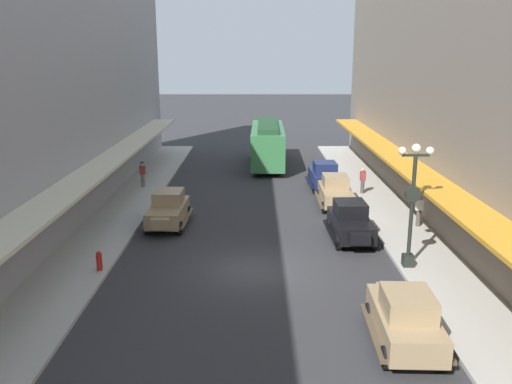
# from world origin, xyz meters

# --- Properties ---
(ground_plane) EXTENTS (200.00, 200.00, 0.00)m
(ground_plane) POSITION_xyz_m (0.00, 0.00, 0.00)
(ground_plane) COLOR #2D2D30
(sidewalk_left) EXTENTS (3.00, 60.00, 0.15)m
(sidewalk_left) POSITION_xyz_m (-7.50, 0.00, 0.07)
(sidewalk_left) COLOR #A8A59E
(sidewalk_left) RESTS_ON ground
(sidewalk_right) EXTENTS (3.00, 60.00, 0.15)m
(sidewalk_right) POSITION_xyz_m (7.50, 0.00, 0.07)
(sidewalk_right) COLOR #A8A59E
(sidewalk_right) RESTS_ON ground
(parked_car_0) EXTENTS (2.23, 4.29, 1.84)m
(parked_car_0) POSITION_xyz_m (-4.52, 5.92, 0.94)
(parked_car_0) COLOR #997F5B
(parked_car_0) RESTS_ON ground
(parked_car_1) EXTENTS (2.25, 4.30, 1.84)m
(parked_car_1) POSITION_xyz_m (4.63, -5.96, 0.94)
(parked_car_1) COLOR #997F5B
(parked_car_1) RESTS_ON ground
(parked_car_2) EXTENTS (2.22, 4.29, 1.84)m
(parked_car_2) POSITION_xyz_m (4.61, 13.91, 0.94)
(parked_car_2) COLOR #19234C
(parked_car_2) RESTS_ON ground
(parked_car_3) EXTENTS (2.18, 4.27, 1.84)m
(parked_car_3) POSITION_xyz_m (4.73, 9.56, 0.94)
(parked_car_3) COLOR #997F5B
(parked_car_3) RESTS_ON ground
(parked_car_4) EXTENTS (2.21, 4.29, 1.84)m
(parked_car_4) POSITION_xyz_m (4.62, 3.75, 0.94)
(parked_car_4) COLOR black
(parked_car_4) RESTS_ON ground
(streetcar) EXTENTS (2.66, 9.64, 3.46)m
(streetcar) POSITION_xyz_m (0.98, 21.46, 1.90)
(streetcar) COLOR #33723F
(streetcar) RESTS_ON ground
(lamp_post_with_clock) EXTENTS (1.42, 0.44, 5.16)m
(lamp_post_with_clock) POSITION_xyz_m (6.40, 0.04, 2.99)
(lamp_post_with_clock) COLOR black
(lamp_post_with_clock) RESTS_ON sidewalk_right
(fire_hydrant) EXTENTS (0.24, 0.24, 0.82)m
(fire_hydrant) POSITION_xyz_m (-6.35, -0.42, 0.56)
(fire_hydrant) COLOR #B21E19
(fire_hydrant) RESTS_ON sidewalk_left
(pedestrian_0) EXTENTS (0.36, 0.24, 1.64)m
(pedestrian_0) POSITION_xyz_m (8.40, 5.39, 0.99)
(pedestrian_0) COLOR #4C4238
(pedestrian_0) RESTS_ON sidewalk_right
(pedestrian_1) EXTENTS (0.36, 0.24, 1.64)m
(pedestrian_1) POSITION_xyz_m (6.82, 12.09, 0.99)
(pedestrian_1) COLOR #4C4238
(pedestrian_1) RESTS_ON sidewalk_right
(pedestrian_2) EXTENTS (0.36, 0.28, 1.67)m
(pedestrian_2) POSITION_xyz_m (-7.47, 13.79, 1.01)
(pedestrian_2) COLOR slate
(pedestrian_2) RESTS_ON sidewalk_left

